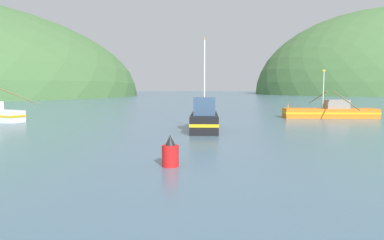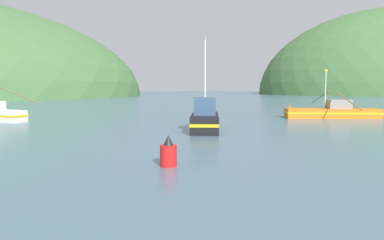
# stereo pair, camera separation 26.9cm
# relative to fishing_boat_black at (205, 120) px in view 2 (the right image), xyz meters

# --- Properties ---
(fishing_boat_black) EXTENTS (3.66, 7.33, 7.96)m
(fishing_boat_black) POSITION_rel_fishing_boat_black_xyz_m (0.00, 0.00, 0.00)
(fishing_boat_black) COLOR black
(fishing_boat_black) RESTS_ON ground
(fishing_boat_orange) EXTENTS (11.36, 16.98, 5.82)m
(fishing_boat_orange) POSITION_rel_fishing_boat_black_xyz_m (17.61, 9.82, -0.18)
(fishing_boat_orange) COLOR orange
(fishing_boat_orange) RESTS_ON ground
(channel_buoy) EXTENTS (0.80, 0.80, 1.52)m
(channel_buoy) POSITION_rel_fishing_boat_black_xyz_m (-4.28, -13.17, -0.29)
(channel_buoy) COLOR red
(channel_buoy) RESTS_ON ground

